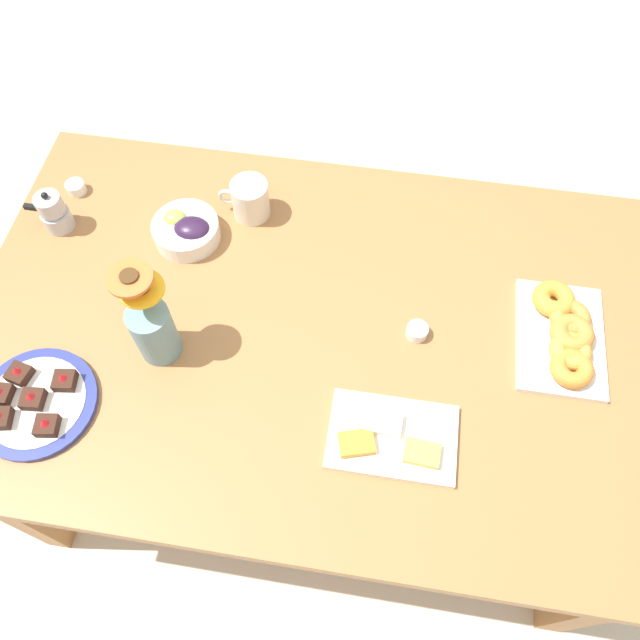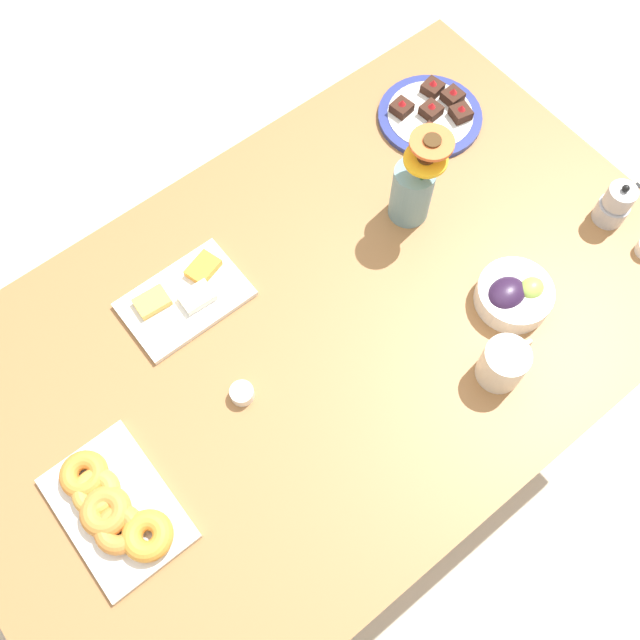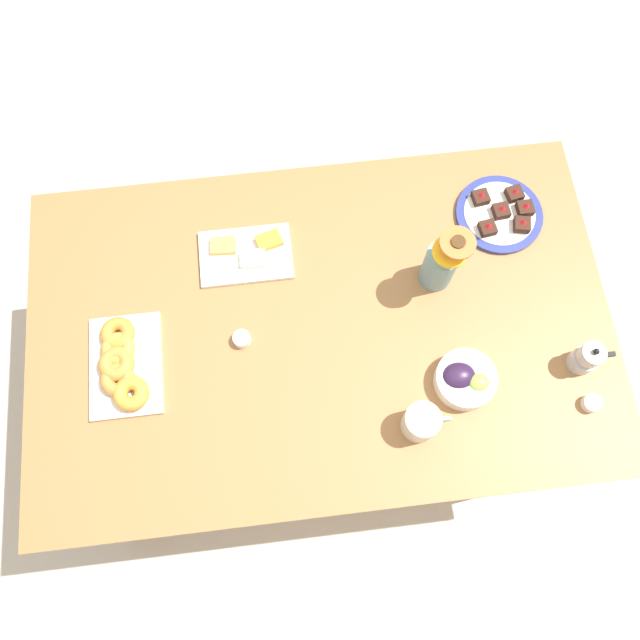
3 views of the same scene
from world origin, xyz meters
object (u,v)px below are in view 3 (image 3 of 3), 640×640
(dining_table, at_px, (320,334))
(dessert_plate, at_px, (500,214))
(coffee_mug, at_px, (421,422))
(flower_vase, at_px, (440,264))
(grape_bowl, at_px, (465,379))
(jam_cup_honey, at_px, (592,403))
(croissant_platter, at_px, (122,365))
(moka_pot, at_px, (587,358))
(jam_cup_berry, at_px, (242,339))
(cheese_platter, at_px, (247,254))

(dining_table, bearing_deg, dessert_plate, 25.95)
(coffee_mug, distance_m, flower_vase, 0.42)
(grape_bowl, bearing_deg, jam_cup_honey, -17.13)
(coffee_mug, height_order, croissant_platter, coffee_mug)
(dessert_plate, height_order, moka_pot, moka_pot)
(dining_table, height_order, croissant_platter, croissant_platter)
(jam_cup_honey, xyz_separation_m, flower_vase, (-0.34, 0.40, 0.08))
(grape_bowl, bearing_deg, croissant_platter, 170.69)
(dining_table, distance_m, coffee_mug, 0.40)
(flower_vase, relative_size, moka_pot, 2.19)
(jam_cup_honey, xyz_separation_m, dessert_plate, (-0.12, 0.57, -0.00))
(coffee_mug, relative_size, jam_cup_honey, 2.64)
(jam_cup_honey, xyz_separation_m, jam_cup_berry, (-0.89, 0.28, 0.00))
(grape_bowl, relative_size, dessert_plate, 0.64)
(cheese_platter, xyz_separation_m, flower_vase, (0.52, -0.13, 0.08))
(coffee_mug, xyz_separation_m, croissant_platter, (-0.75, 0.25, -0.03))
(jam_cup_honey, bearing_deg, cheese_platter, 148.17)
(dining_table, bearing_deg, grape_bowl, -29.64)
(coffee_mug, distance_m, grape_bowl, 0.17)
(dining_table, bearing_deg, jam_cup_berry, -174.70)
(grape_bowl, relative_size, flower_vase, 0.61)
(dining_table, height_order, flower_vase, flower_vase)
(dining_table, height_order, jam_cup_berry, jam_cup_berry)
(cheese_platter, relative_size, jam_cup_berry, 5.42)
(dessert_plate, relative_size, moka_pot, 2.11)
(jam_cup_honey, height_order, jam_cup_berry, same)
(dining_table, xyz_separation_m, dessert_plate, (0.56, 0.27, 0.10))
(jam_cup_honey, bearing_deg, grape_bowl, 162.87)
(dining_table, relative_size, grape_bowl, 10.01)
(croissant_platter, distance_m, dessert_plate, 1.14)
(dining_table, bearing_deg, jam_cup_honey, -24.03)
(grape_bowl, bearing_deg, dessert_plate, 67.08)
(coffee_mug, relative_size, jam_cup_berry, 2.64)
(jam_cup_honey, bearing_deg, jam_cup_berry, 162.45)
(dessert_plate, height_order, flower_vase, flower_vase)
(grape_bowl, height_order, jam_cup_berry, grape_bowl)
(cheese_platter, height_order, jam_cup_berry, cheese_platter)
(jam_cup_berry, bearing_deg, dessert_plate, 20.67)
(dining_table, relative_size, dessert_plate, 6.36)
(dining_table, height_order, cheese_platter, cheese_platter)
(croissant_platter, xyz_separation_m, jam_cup_berry, (0.32, 0.04, -0.01))
(moka_pot, bearing_deg, dessert_plate, 104.74)
(coffee_mug, height_order, moka_pot, moka_pot)
(jam_cup_berry, relative_size, flower_vase, 0.18)
(coffee_mug, height_order, cheese_platter, coffee_mug)
(croissant_platter, bearing_deg, moka_pot, -6.20)
(grape_bowl, relative_size, jam_cup_honey, 3.33)
(jam_cup_honey, bearing_deg, flower_vase, 130.25)
(dessert_plate, bearing_deg, dining_table, -154.05)
(dining_table, relative_size, flower_vase, 6.15)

